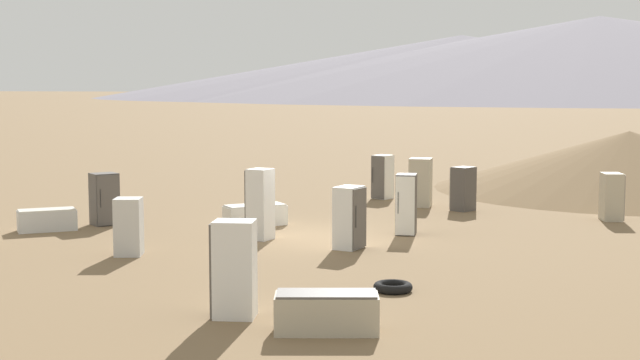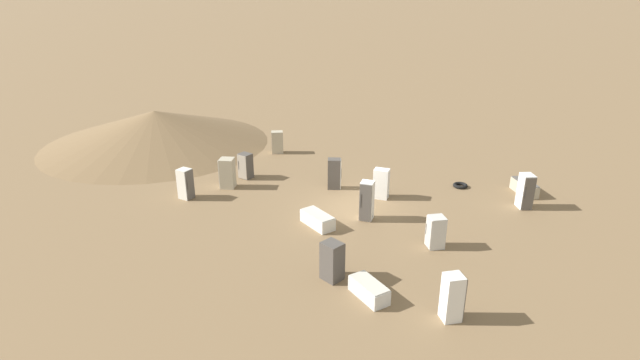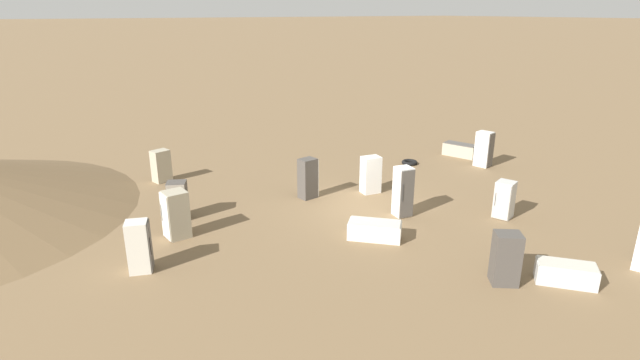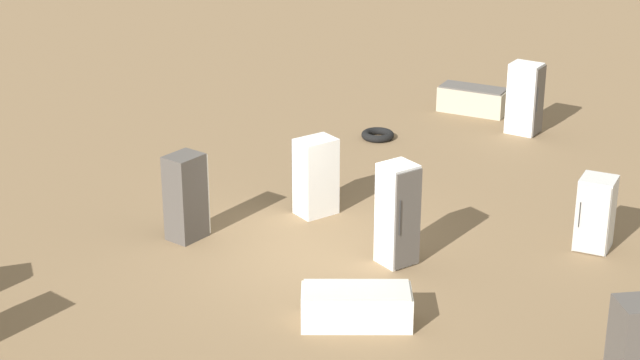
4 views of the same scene
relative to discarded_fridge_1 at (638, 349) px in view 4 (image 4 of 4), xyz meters
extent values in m
plane|color=brown|center=(-6.77, -0.10, -0.78)|extent=(1000.00, 1000.00, 0.00)
cube|color=#4C4742|center=(0.02, -0.01, 0.00)|extent=(0.95, 0.97, 1.56)
cube|color=#56514C|center=(-0.26, 0.19, 0.00)|extent=(0.45, 0.60, 1.50)
cube|color=white|center=(-8.11, 1.30, 0.02)|extent=(0.68, 0.85, 1.61)
cube|color=#56514C|center=(-8.41, 1.35, 0.02)|extent=(0.15, 0.74, 1.54)
cylinder|color=#2D2D2D|center=(-8.40, 1.62, 0.10)|extent=(0.02, 0.02, 0.56)
cube|color=#B2A88E|center=(-10.10, 8.88, -0.46)|extent=(1.90, 1.26, 0.65)
cube|color=#56514C|center=(-10.10, 8.88, -0.11)|extent=(1.82, 1.21, 0.04)
cube|color=silver|center=(-3.26, 3.97, -0.07)|extent=(0.83, 0.83, 1.43)
cube|color=#BCB7AD|center=(-3.14, 3.65, -0.07)|extent=(0.59, 0.25, 1.37)
cylinder|color=#2D2D2D|center=(-3.34, 3.54, 0.00)|extent=(0.02, 0.02, 0.50)
cube|color=white|center=(-5.43, 0.80, 0.19)|extent=(0.66, 0.68, 1.94)
cube|color=#56514C|center=(-5.12, 0.75, 0.19)|extent=(0.13, 0.58, 1.86)
cylinder|color=#2D2D2D|center=(-5.12, 0.54, 0.28)|extent=(0.02, 0.02, 0.68)
cube|color=white|center=(-8.22, 8.51, 0.10)|extent=(0.85, 0.75, 1.77)
cube|color=#56514C|center=(-7.85, 8.60, 0.10)|extent=(0.17, 0.56, 1.70)
cylinder|color=#2D2D2D|center=(-7.77, 8.40, 0.19)|extent=(0.02, 0.02, 0.62)
cube|color=silver|center=(-4.31, -1.39, -0.49)|extent=(1.81, 1.84, 0.59)
cube|color=beige|center=(-4.31, -1.39, -0.17)|extent=(1.74, 1.77, 0.04)
cube|color=#4C4742|center=(-8.97, -1.34, 0.07)|extent=(0.65, 0.76, 1.71)
cube|color=silver|center=(-9.02, -0.98, 0.07)|extent=(0.53, 0.12, 1.64)
cylinder|color=#2D2D2D|center=(-8.83, -0.92, 0.16)|extent=(0.02, 0.02, 0.60)
torus|color=black|center=(-10.40, 5.57, -0.69)|extent=(0.80, 0.80, 0.18)
camera|label=1|loc=(-14.90, 22.86, 3.40)|focal=50.00mm
camera|label=2|loc=(16.28, 2.51, 9.89)|focal=28.00mm
camera|label=3|loc=(8.09, -11.25, 6.75)|focal=28.00mm
camera|label=4|loc=(6.50, -12.56, 7.93)|focal=60.00mm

